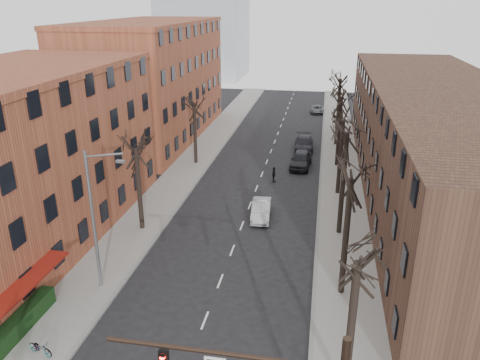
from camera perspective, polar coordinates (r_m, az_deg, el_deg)
The scene contains 21 objects.
sidewalk_left at distance 52.73m, azimuth -5.51°, elevation 2.46°, with size 4.00×90.00×0.15m, color gray.
sidewalk_right at distance 50.93m, azimuth 12.12°, elevation 1.39°, with size 4.00×90.00×0.15m, color gray.
building_left_near at distance 37.15m, azimuth -26.36°, elevation 1.83°, with size 12.00×26.00×12.00m, color brown.
building_left_far at distance 61.85m, azimuth -10.78°, elevation 11.60°, with size 12.00×28.00×14.00m, color brown.
building_right at distance 45.78m, azimuth 22.78°, elevation 4.42°, with size 12.00×50.00×10.00m, color #4B3123.
awning_left at distance 29.66m, azimuth -23.96°, elevation -15.72°, with size 1.20×7.00×0.15m, color maroon.
hedge at distance 28.71m, azimuth -25.44°, elevation -15.73°, with size 0.80×6.00×1.00m, color #173612.
tree_right_b at distance 30.26m, azimuth 12.16°, elevation -13.37°, with size 5.20×5.20×10.80m, color black, non-canonical shape.
tree_right_c at distance 37.14m, azimuth 11.92°, elevation -6.41°, with size 5.20×5.20×11.60m, color black, non-canonical shape.
tree_right_d at distance 44.40m, azimuth 11.76°, elevation -1.68°, with size 5.20×5.20×10.00m, color black, non-canonical shape.
tree_right_e at distance 51.88m, azimuth 11.65°, elevation 1.71°, with size 5.20×5.20×10.80m, color black, non-canonical shape.
tree_right_f at distance 59.50m, azimuth 11.56°, elevation 4.24°, with size 5.20×5.20×11.60m, color black, non-canonical shape.
tree_left_a at distance 37.79m, azimuth -11.80°, elevation -5.90°, with size 5.20×5.20×9.50m, color black, non-canonical shape.
tree_left_b at distance 51.74m, azimuth -5.37°, elevation 2.01°, with size 5.20×5.20×9.50m, color black, non-canonical shape.
streetlight at distance 28.92m, azimuth -17.24°, elevation -4.15°, with size 2.45×0.22×9.03m.
silver_sedan at distance 38.65m, azimuth 2.59°, elevation -3.65°, with size 1.48×4.26×1.40m, color #A7A9AE.
parked_car_near at distance 50.56m, azimuth 7.43°, elevation 2.48°, with size 2.03×5.04×1.72m, color black.
parked_car_mid at distance 56.57m, azimuth 7.80°, elevation 4.41°, with size 2.17×5.33×1.55m, color black.
parked_car_far at distance 76.11m, azimuth 9.40°, elevation 8.51°, with size 1.89×4.09×1.14m, color #575A5F.
pedestrian_crossing at distance 46.16m, azimuth 4.15°, elevation 0.66°, with size 0.91×0.38×1.55m, color black.
bicycle at distance 26.94m, azimuth -23.19°, elevation -18.27°, with size 0.54×1.53×0.81m, color gray.
Camera 1 is at (5.82, -13.01, 16.93)m, focal length 35.00 mm.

